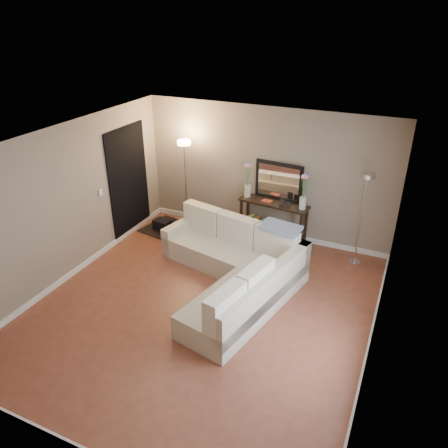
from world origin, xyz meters
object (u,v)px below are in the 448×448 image
at_px(floor_lamp_lit, 185,167).
at_px(floor_lamp_unlit, 364,201).
at_px(console_table, 269,219).
at_px(sectional_sofa, 235,267).

relative_size(floor_lamp_lit, floor_lamp_unlit, 1.07).
bearing_deg(console_table, floor_lamp_unlit, -5.41).
bearing_deg(sectional_sofa, console_table, 90.39).
height_order(sectional_sofa, floor_lamp_unlit, floor_lamp_unlit).
bearing_deg(floor_lamp_unlit, sectional_sofa, -138.43).
bearing_deg(sectional_sofa, floor_lamp_lit, 138.56).
bearing_deg(floor_lamp_lit, sectional_sofa, -41.44).
relative_size(sectional_sofa, floor_lamp_unlit, 1.70).
relative_size(console_table, floor_lamp_lit, 0.75).
bearing_deg(console_table, floor_lamp_lit, -176.17).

